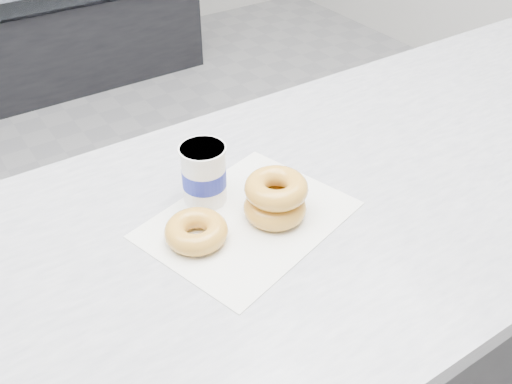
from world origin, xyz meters
The scene contains 5 objects.
ground centered at (0.00, 0.00, 0.00)m, with size 5.00×5.00×0.00m, color gray.
wax_paper centered at (0.03, -0.58, 0.90)m, with size 0.34×0.26×0.00m, color silver.
donut_single centered at (-0.07, -0.58, 0.92)m, with size 0.11×0.11×0.04m, color gold.
donut_stack centered at (0.07, -0.60, 0.94)m, with size 0.13×0.13×0.08m.
coffee_cup centered at (-0.01, -0.49, 0.96)m, with size 0.08×0.08×0.11m.
Camera 1 is at (-0.38, -1.22, 1.54)m, focal length 40.00 mm.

